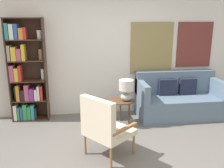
{
  "coord_description": "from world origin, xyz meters",
  "views": [
    {
      "loc": [
        -0.57,
        -3.14,
        2.05
      ],
      "look_at": [
        -0.0,
        1.05,
        0.9
      ],
      "focal_mm": 40.0,
      "sensor_mm": 36.0,
      "label": 1
    }
  ],
  "objects_px": {
    "bookshelf": "(25,74)",
    "side_table": "(122,102)",
    "couch": "(178,100)",
    "table_lamp": "(126,89)",
    "armchair": "(104,125)"
  },
  "relations": [
    {
      "from": "bookshelf",
      "to": "couch",
      "type": "relative_size",
      "value": 1.18
    },
    {
      "from": "side_table",
      "to": "armchair",
      "type": "bearing_deg",
      "value": -112.25
    },
    {
      "from": "couch",
      "to": "side_table",
      "type": "bearing_deg",
      "value": -167.55
    },
    {
      "from": "armchair",
      "to": "table_lamp",
      "type": "xyz_separation_m",
      "value": [
        0.54,
        1.08,
        0.21
      ]
    },
    {
      "from": "side_table",
      "to": "table_lamp",
      "type": "bearing_deg",
      "value": -43.66
    },
    {
      "from": "armchair",
      "to": "side_table",
      "type": "xyz_separation_m",
      "value": [
        0.47,
        1.15,
        -0.08
      ]
    },
    {
      "from": "armchair",
      "to": "table_lamp",
      "type": "bearing_deg",
      "value": 63.42
    },
    {
      "from": "bookshelf",
      "to": "table_lamp",
      "type": "xyz_separation_m",
      "value": [
        1.93,
        -0.57,
        -0.21
      ]
    },
    {
      "from": "bookshelf",
      "to": "couch",
      "type": "bearing_deg",
      "value": -4.2
    },
    {
      "from": "bookshelf",
      "to": "side_table",
      "type": "xyz_separation_m",
      "value": [
        1.86,
        -0.5,
        -0.5
      ]
    },
    {
      "from": "couch",
      "to": "table_lamp",
      "type": "bearing_deg",
      "value": -163.77
    },
    {
      "from": "bookshelf",
      "to": "couch",
      "type": "xyz_separation_m",
      "value": [
        3.11,
        -0.23,
        -0.6
      ]
    },
    {
      "from": "side_table",
      "to": "table_lamp",
      "type": "xyz_separation_m",
      "value": [
        0.07,
        -0.07,
        0.29
      ]
    },
    {
      "from": "side_table",
      "to": "table_lamp",
      "type": "relative_size",
      "value": 1.25
    },
    {
      "from": "bookshelf",
      "to": "armchair",
      "type": "bearing_deg",
      "value": -49.94
    }
  ]
}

